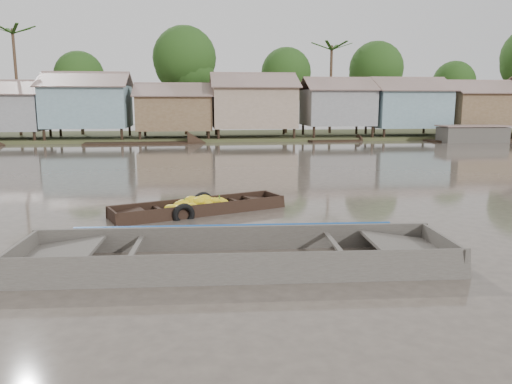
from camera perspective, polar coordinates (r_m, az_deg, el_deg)
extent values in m
plane|color=#494037|center=(11.93, 3.74, -4.98)|extent=(120.00, 120.00, 0.00)
cube|color=#384723|center=(44.47, -4.06, 6.31)|extent=(120.00, 12.00, 0.50)
cube|color=gray|center=(43.27, -26.48, 8.19)|extent=(5.50, 4.80, 2.80)
cube|color=brown|center=(44.50, -26.12, 10.64)|extent=(5.90, 2.79, 1.19)
cube|color=gray|center=(41.65, -18.64, 9.24)|extent=(6.20, 5.20, 3.20)
cube|color=brown|center=(40.31, -19.22, 12.10)|extent=(6.60, 3.02, 1.28)
cube|color=brown|center=(43.06, -18.42, 12.00)|extent=(6.60, 3.02, 1.28)
cube|color=brown|center=(40.85, -9.25, 8.93)|extent=(5.80, 4.60, 2.70)
cube|color=brown|center=(39.60, -9.40, 11.49)|extent=(6.20, 2.67, 1.14)
cube|color=brown|center=(42.09, -9.25, 11.42)|extent=(6.20, 2.67, 1.14)
cube|color=gray|center=(41.07, -0.33, 9.69)|extent=(6.50, 5.30, 3.30)
cube|color=brown|center=(39.67, -0.09, 12.70)|extent=(6.90, 3.08, 1.31)
cube|color=brown|center=(42.52, -0.55, 12.55)|extent=(6.90, 3.08, 1.31)
cube|color=gray|center=(42.43, 9.24, 9.52)|extent=(5.40, 4.70, 2.90)
cube|color=brown|center=(41.23, 9.81, 12.12)|extent=(5.80, 2.73, 1.17)
cube|color=brown|center=(43.67, 8.85, 12.04)|extent=(5.80, 2.73, 1.17)
cube|color=gray|center=(44.45, 16.79, 9.12)|extent=(6.00, 5.00, 3.10)
cube|color=brown|center=(43.23, 17.65, 11.71)|extent=(6.40, 2.90, 1.24)
cube|color=brown|center=(45.71, 16.24, 11.68)|extent=(6.40, 2.90, 1.24)
cube|color=brown|center=(47.41, 24.09, 8.66)|extent=(5.70, 4.90, 2.80)
cube|color=brown|center=(46.28, 25.11, 10.86)|extent=(6.10, 2.85, 1.21)
cube|color=brown|center=(48.56, 23.45, 10.91)|extent=(6.10, 2.85, 1.21)
cylinder|color=#473323|center=(46.37, -19.33, 8.95)|extent=(0.28, 0.28, 4.90)
sphere|color=#193812|center=(46.41, -19.54, 12.40)|extent=(4.20, 4.20, 4.20)
cylinder|color=#473323|center=(44.31, -8.05, 10.29)|extent=(0.28, 0.28, 6.30)
sphere|color=#193812|center=(44.46, -8.17, 14.94)|extent=(5.40, 5.40, 5.40)
cylinder|color=#473323|center=(46.03, 3.43, 9.72)|extent=(0.28, 0.28, 5.25)
sphere|color=#193812|center=(46.09, 3.47, 13.45)|extent=(4.50, 4.50, 4.50)
cylinder|color=#473323|center=(47.15, 13.40, 9.69)|extent=(0.28, 0.28, 5.60)
sphere|color=#193812|center=(47.23, 13.57, 13.57)|extent=(4.80, 4.80, 4.80)
cylinder|color=#473323|center=(51.33, 21.50, 8.71)|extent=(0.28, 0.28, 4.55)
sphere|color=#193812|center=(51.35, 21.70, 11.60)|extent=(3.90, 3.90, 3.90)
cylinder|color=#473323|center=(47.23, -25.65, 11.03)|extent=(0.24, 0.24, 9.00)
cylinder|color=#473323|center=(46.42, 8.52, 11.33)|extent=(0.24, 0.24, 8.00)
cube|color=black|center=(14.43, -6.45, -2.63)|extent=(4.93, 2.74, 0.08)
cube|color=black|center=(14.88, -7.26, -1.49)|extent=(4.72, 2.04, 0.47)
cube|color=black|center=(13.91, -5.61, -2.30)|extent=(4.72, 2.04, 0.47)
cube|color=black|center=(15.48, 2.00, -0.95)|extent=(0.47, 1.04, 0.44)
cube|color=black|center=(15.26, 0.62, -0.90)|extent=(1.15, 1.20, 0.18)
cube|color=black|center=(13.67, -16.08, -2.89)|extent=(0.47, 1.04, 0.44)
cube|color=black|center=(13.75, -14.35, -2.49)|extent=(1.15, 1.20, 0.18)
cube|color=black|center=(13.97, -10.95, -1.99)|extent=(0.49, 1.01, 0.05)
cube|color=black|center=(14.85, -2.27, -1.07)|extent=(0.49, 1.01, 0.05)
ellipsoid|color=gold|center=(14.06, -9.51, -2.20)|extent=(0.37, 0.32, 0.19)
ellipsoid|color=gold|center=(14.50, -7.80, -1.17)|extent=(0.38, 0.33, 0.20)
ellipsoid|color=gold|center=(14.36, -5.92, -0.82)|extent=(0.49, 0.42, 0.25)
ellipsoid|color=gold|center=(14.29, -6.10, -1.19)|extent=(0.43, 0.37, 0.22)
ellipsoid|color=gold|center=(14.52, -3.84, -1.25)|extent=(0.44, 0.38, 0.23)
ellipsoid|color=gold|center=(14.24, -8.26, -1.31)|extent=(0.48, 0.41, 0.25)
ellipsoid|color=gold|center=(14.43, -5.22, -1.04)|extent=(0.44, 0.38, 0.23)
ellipsoid|color=gold|center=(14.52, -7.31, -1.30)|extent=(0.39, 0.33, 0.20)
ellipsoid|color=gold|center=(14.82, -4.80, -1.24)|extent=(0.42, 0.36, 0.22)
ellipsoid|color=gold|center=(14.45, -2.88, -1.64)|extent=(0.40, 0.34, 0.21)
ellipsoid|color=gold|center=(13.98, -8.71, -1.95)|extent=(0.48, 0.41, 0.25)
ellipsoid|color=gold|center=(14.27, -5.64, -1.36)|extent=(0.42, 0.36, 0.22)
ellipsoid|color=gold|center=(14.22, -7.09, -1.27)|extent=(0.45, 0.38, 0.23)
ellipsoid|color=gold|center=(14.38, -4.75, -1.01)|extent=(0.38, 0.32, 0.19)
ellipsoid|color=gold|center=(14.03, -7.29, -1.62)|extent=(0.37, 0.32, 0.19)
ellipsoid|color=gold|center=(13.92, -8.48, -2.15)|extent=(0.47, 0.40, 0.24)
ellipsoid|color=gold|center=(14.19, -6.59, -1.09)|extent=(0.46, 0.39, 0.24)
ellipsoid|color=gold|center=(14.44, -6.82, -1.12)|extent=(0.46, 0.39, 0.24)
ellipsoid|color=gold|center=(13.93, -8.31, -2.19)|extent=(0.47, 0.40, 0.24)
ellipsoid|color=gold|center=(14.21, -8.69, -1.44)|extent=(0.41, 0.35, 0.21)
ellipsoid|color=gold|center=(14.78, -6.03, -1.24)|extent=(0.40, 0.34, 0.21)
ellipsoid|color=gold|center=(14.73, -6.11, -1.23)|extent=(0.41, 0.36, 0.21)
ellipsoid|color=gold|center=(14.39, -7.41, -1.23)|extent=(0.42, 0.36, 0.22)
ellipsoid|color=gold|center=(14.82, -4.21, -1.07)|extent=(0.47, 0.40, 0.24)
ellipsoid|color=gold|center=(14.29, -7.42, -0.91)|extent=(0.45, 0.39, 0.24)
ellipsoid|color=gold|center=(14.00, -8.38, -1.90)|extent=(0.43, 0.37, 0.22)
ellipsoid|color=gold|center=(13.85, -8.99, -2.46)|extent=(0.38, 0.33, 0.20)
ellipsoid|color=gold|center=(14.46, -7.28, -1.21)|extent=(0.43, 0.37, 0.22)
ellipsoid|color=gold|center=(14.20, -9.72, -1.85)|extent=(0.44, 0.38, 0.23)
ellipsoid|color=gold|center=(14.14, -5.69, -1.86)|extent=(0.39, 0.33, 0.20)
ellipsoid|color=gold|center=(14.42, -6.51, -0.86)|extent=(0.37, 0.31, 0.19)
ellipsoid|color=gold|center=(14.08, -9.24, -1.86)|extent=(0.48, 0.41, 0.25)
cylinder|color=#3F6626|center=(14.18, -8.16, -1.04)|extent=(0.04, 0.04, 0.16)
cylinder|color=#3F6626|center=(14.41, -5.83, -0.80)|extent=(0.04, 0.04, 0.16)
cylinder|color=#3F6626|center=(14.58, -4.22, -0.64)|extent=(0.04, 0.04, 0.16)
torus|color=black|center=(15.07, -6.10, -1.25)|extent=(0.69, 0.40, 0.68)
torus|color=black|center=(13.58, -8.27, -2.59)|extent=(0.65, 0.39, 0.64)
cube|color=#433F39|center=(9.85, -2.21, -8.81)|extent=(8.26, 2.16, 0.08)
cube|color=#433F39|center=(10.71, -2.39, -5.56)|extent=(8.36, 0.59, 0.67)
cube|color=#433F39|center=(8.81, -2.02, -9.14)|extent=(8.36, 0.59, 0.67)
cube|color=#433F39|center=(10.68, 20.43, -6.28)|extent=(0.16, 2.04, 0.63)
cube|color=#433F39|center=(10.39, 16.86, -6.07)|extent=(1.50, 1.83, 0.26)
cube|color=#433F39|center=(10.47, -25.38, -6.96)|extent=(0.16, 2.04, 0.63)
cube|color=#433F39|center=(10.21, -21.68, -6.65)|extent=(1.50, 1.83, 0.26)
cube|color=#433F39|center=(9.86, -13.75, -6.48)|extent=(0.20, 1.96, 0.05)
cube|color=#433F39|center=(9.96, 9.16, -6.13)|extent=(0.20, 1.96, 0.05)
cube|color=#665E54|center=(9.83, -2.22, -8.51)|extent=(6.30, 1.91, 0.02)
cube|color=navy|center=(10.71, -2.41, -4.15)|extent=(6.76, 0.43, 0.17)
torus|color=olive|center=(9.66, 6.82, -8.74)|extent=(0.47, 0.47, 0.07)
torus|color=olive|center=(9.65, 6.82, -8.49)|extent=(0.38, 0.38, 0.07)
cube|color=black|center=(37.87, -13.28, 5.27)|extent=(7.82, 2.00, 0.35)
cube|color=black|center=(43.39, 23.76, 5.29)|extent=(8.11, 2.21, 0.35)
cube|color=black|center=(39.87, 9.07, 5.66)|extent=(4.37, 1.62, 0.35)
cube|color=black|center=(42.08, 23.49, 6.00)|extent=(5.00, 2.00, 1.20)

